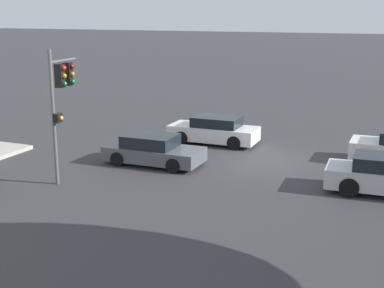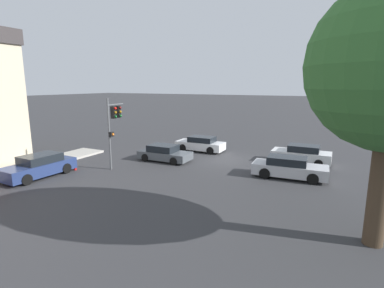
# 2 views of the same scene
# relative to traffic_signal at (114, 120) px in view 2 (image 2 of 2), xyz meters

# --- Properties ---
(ground_plane) EXTENTS (300.00, 300.00, 0.00)m
(ground_plane) POSITION_rel_traffic_signal_xyz_m (-6.43, -5.79, -3.60)
(ground_plane) COLOR #333335
(traffic_signal) EXTENTS (0.71, 2.01, 5.19)m
(traffic_signal) POSITION_rel_traffic_signal_xyz_m (0.00, 0.00, 0.00)
(traffic_signal) COLOR #515456
(traffic_signal) RESTS_ON ground_plane
(crossing_car_0) EXTENTS (4.49, 1.95, 1.39)m
(crossing_car_0) POSITION_rel_traffic_signal_xyz_m (-3.24, -8.00, -2.93)
(crossing_car_0) COLOR silver
(crossing_car_0) RESTS_ON ground_plane
(crossing_car_1) EXTENTS (4.31, 2.03, 1.31)m
(crossing_car_1) POSITION_rel_traffic_signal_xyz_m (-2.14, -3.40, -2.98)
(crossing_car_1) COLOR #4C5156
(crossing_car_1) RESTS_ON ground_plane
(crossing_car_2) EXTENTS (4.46, 1.97, 1.45)m
(crossing_car_2) POSITION_rel_traffic_signal_xyz_m (-12.24, -7.77, -2.91)
(crossing_car_2) COLOR silver
(crossing_car_2) RESTS_ON ground_plane
(crossing_car_3) EXTENTS (4.88, 2.13, 1.43)m
(crossing_car_3) POSITION_rel_traffic_signal_xyz_m (-12.01, -3.30, -2.91)
(crossing_car_3) COLOR #B7B7BC
(crossing_car_3) RESTS_ON ground_plane
(parked_car_0) EXTENTS (2.13, 4.78, 1.50)m
(parked_car_0) POSITION_rel_traffic_signal_xyz_m (3.06, 4.15, -2.88)
(parked_car_0) COLOR navy
(parked_car_0) RESTS_ON ground_plane
(fire_hydrant) EXTENTS (0.22, 0.22, 0.92)m
(fire_hydrant) POSITION_rel_traffic_signal_xyz_m (2.19, 1.93, -3.11)
(fire_hydrant) COLOR red
(fire_hydrant) RESTS_ON ground_plane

